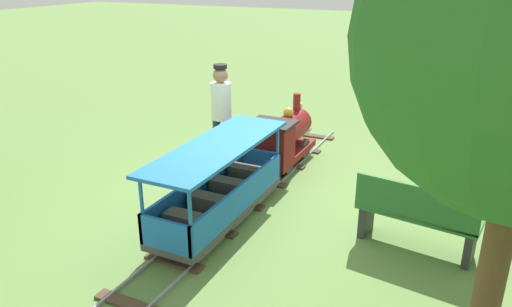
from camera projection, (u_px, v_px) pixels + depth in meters
ground_plane at (244, 200)px, 6.54m from camera, size 60.00×60.00×0.00m
track at (252, 192)px, 6.75m from camera, size 0.68×6.05×0.04m
locomotive at (282, 138)px, 7.46m from camera, size 0.64×1.44×1.01m
passenger_car at (220, 191)px, 5.84m from camera, size 0.74×2.35×0.97m
conductor_person at (221, 109)px, 7.25m from camera, size 0.30×0.30×1.62m
park_bench at (416, 216)px, 5.27m from camera, size 1.34×0.57×0.82m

